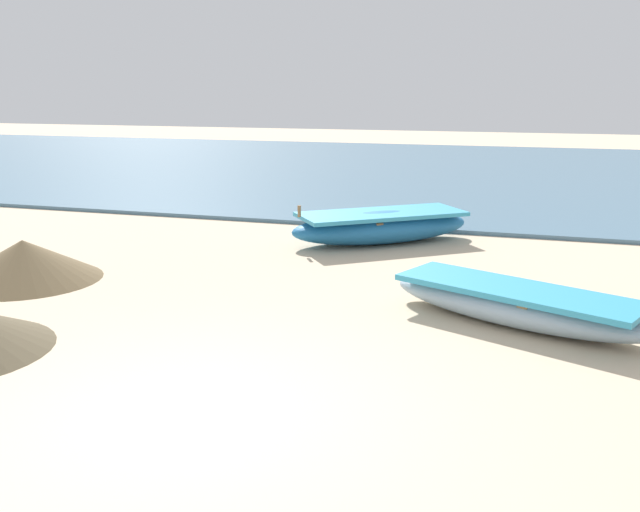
% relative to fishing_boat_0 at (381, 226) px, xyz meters
% --- Properties ---
extents(ground, '(80.00, 80.00, 0.00)m').
position_rel_fishing_boat_0_xyz_m(ground, '(-0.11, -7.20, -0.31)').
color(ground, beige).
extents(sea_water, '(60.00, 20.00, 0.08)m').
position_rel_fishing_boat_0_xyz_m(sea_water, '(-0.11, 11.15, -0.27)').
color(sea_water, slate).
rests_on(sea_water, ground).
extents(fishing_boat_0, '(3.38, 2.96, 0.77)m').
position_rel_fishing_boat_0_xyz_m(fishing_boat_0, '(0.00, 0.00, 0.00)').
color(fishing_boat_0, '#1E669E').
rests_on(fishing_boat_0, ground).
extents(fishing_boat_1, '(3.34, 2.13, 0.64)m').
position_rel_fishing_boat_0_xyz_m(fishing_boat_1, '(2.47, -3.88, -0.06)').
color(fishing_boat_1, '#8CA5B7').
rests_on(fishing_boat_1, ground).
extents(debris_pile_0, '(3.04, 3.04, 0.59)m').
position_rel_fishing_boat_0_xyz_m(debris_pile_0, '(-4.42, -3.98, -0.01)').
color(debris_pile_0, brown).
rests_on(debris_pile_0, ground).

